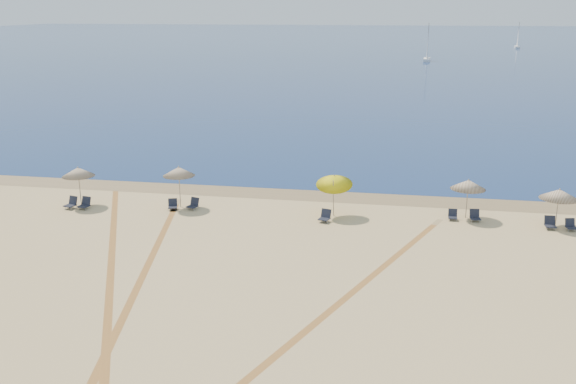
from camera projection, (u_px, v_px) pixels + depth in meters
The scene contains 19 objects.
ocean at pixel (384, 41), 231.75m from camera, with size 500.00×500.00×0.00m, color #0C2151.
wet_sand at pixel (298, 194), 41.87m from camera, with size 500.00×500.00×0.00m, color olive.
umbrella_1 at pixel (78, 172), 38.94m from camera, with size 1.99×1.99×2.50m.
umbrella_2 at pixel (179, 171), 38.54m from camera, with size 1.96×1.96×2.62m.
umbrella_3 at pixel (334, 180), 36.93m from camera, with size 2.16×2.23×2.76m.
umbrella_4 at pixel (468, 185), 36.57m from camera, with size 2.03×2.03×2.39m.
umbrella_5 at pixel (559, 194), 35.17m from camera, with size 2.12×2.12×2.26m.
chair_2 at pixel (71, 203), 38.87m from camera, with size 0.78×0.85×0.73m.
chair_3 at pixel (85, 204), 38.77m from camera, with size 0.73×0.81×0.73m.
chair_4 at pixel (173, 205), 38.64m from camera, with size 0.70×0.77×0.65m.
chair_5 at pixel (193, 204), 38.71m from camera, with size 0.76×0.83×0.70m.
chair_6 at pixel (325, 216), 36.44m from camera, with size 0.75×0.82×0.71m.
chair_7 at pixel (453, 215), 36.76m from camera, with size 0.52×0.61×0.61m.
chair_8 at pixel (475, 216), 36.55m from camera, with size 0.64×0.72×0.67m.
chair_9 at pixel (550, 223), 35.29m from camera, with size 0.59×0.69×0.70m.
chair_10 at pixel (571, 225), 35.05m from camera, with size 0.64×0.71×0.64m.
sailboat_0 at pixel (518, 40), 189.66m from camera, with size 1.73×5.17×7.57m.
sailboat_1 at pixel (427, 50), 143.85m from camera, with size 1.79×5.78×8.50m.
tire_tracks at pixel (181, 291), 27.62m from camera, with size 48.06×42.27×0.00m.
Camera 1 is at (6.24, -15.64, 11.99)m, focal length 39.22 mm.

